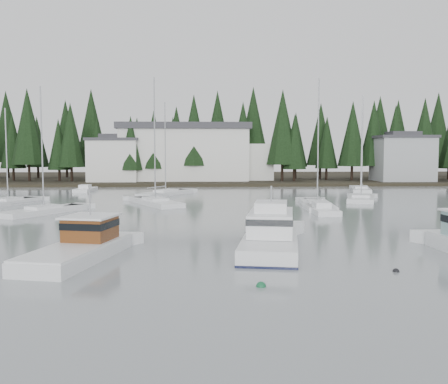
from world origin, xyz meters
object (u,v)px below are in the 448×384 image
(cabin_cruiser_center, at_px, (271,238))
(sailboat_4, at_px, (361,200))
(runabout_1, at_px, (321,211))
(lobster_boat_brown, at_px, (79,250))
(sailboat_1, at_px, (44,213))
(sailboat_8, at_px, (8,204))
(sailboat_2, at_px, (155,204))
(sailboat_6, at_px, (361,191))
(house_east_a, at_px, (402,157))
(sailboat_5, at_px, (166,195))
(sailboat_9, at_px, (317,207))
(runabout_3, at_px, (85,191))
(house_west, at_px, (114,159))
(harbor_inn, at_px, (195,153))

(cabin_cruiser_center, distance_m, sailboat_4, 33.25)
(sailboat_4, distance_m, runabout_1, 13.72)
(lobster_boat_brown, relative_size, sailboat_1, 0.73)
(sailboat_8, distance_m, runabout_1, 34.60)
(sailboat_2, xyz_separation_m, sailboat_6, (29.23, 18.23, -0.00))
(lobster_boat_brown, xyz_separation_m, runabout_1, (18.37, 20.54, -0.36))
(sailboat_6, bearing_deg, lobster_boat_brown, 161.08)
(house_east_a, distance_m, runabout_1, 51.76)
(sailboat_4, bearing_deg, cabin_cruiser_center, 172.52)
(lobster_boat_brown, height_order, sailboat_5, sailboat_5)
(sailboat_1, xyz_separation_m, sailboat_6, (39.11, 26.23, 0.00))
(sailboat_4, xyz_separation_m, sailboat_9, (-6.94, -6.82, -0.00))
(lobster_boat_brown, distance_m, sailboat_1, 22.44)
(house_east_a, height_order, sailboat_2, sailboat_2)
(sailboat_2, xyz_separation_m, runabout_3, (-12.34, 19.17, 0.06))
(sailboat_5, relative_size, sailboat_6, 0.99)
(sailboat_9, bearing_deg, cabin_cruiser_center, 166.21)
(runabout_3, bearing_deg, cabin_cruiser_center, -152.05)
(sailboat_9, height_order, runabout_3, sailboat_9)
(house_west, distance_m, cabin_cruiser_center, 67.17)
(lobster_boat_brown, bearing_deg, cabin_cruiser_center, -65.24)
(sailboat_4, distance_m, sailboat_8, 41.13)
(harbor_inn, xyz_separation_m, sailboat_9, (13.70, -44.29, -5.71))
(house_west, relative_size, runabout_1, 1.38)
(sailboat_6, distance_m, runabout_1, 29.19)
(sailboat_1, distance_m, sailboat_8, 10.82)
(house_west, relative_size, runabout_3, 1.62)
(harbor_inn, xyz_separation_m, lobster_boat_brown, (-5.31, -69.45, -5.28))
(house_east_a, height_order, harbor_inn, harbor_inn)
(house_east_a, relative_size, sailboat_4, 0.79)
(sailboat_4, xyz_separation_m, runabout_1, (-7.57, -11.44, 0.06))
(sailboat_6, bearing_deg, harbor_inn, 62.69)
(house_west, bearing_deg, sailboat_1, -88.37)
(house_east_a, bearing_deg, harbor_inn, 173.64)
(harbor_inn, xyz_separation_m, sailboat_4, (20.64, -37.47, -5.70))
(cabin_cruiser_center, relative_size, runabout_3, 1.81)
(sailboat_5, bearing_deg, sailboat_6, -48.87)
(house_west, bearing_deg, harbor_inn, 12.52)
(cabin_cruiser_center, xyz_separation_m, sailboat_8, (-26.03, 27.01, -0.60))
(house_east_a, xyz_separation_m, cabin_cruiser_center, (-33.33, -62.79, -4.24))
(sailboat_8, height_order, sailboat_9, sailboat_9)
(harbor_inn, height_order, sailboat_5, sailboat_5)
(house_east_a, xyz_separation_m, runabout_3, (-55.17, -17.16, -4.77))
(house_east_a, height_order, sailboat_8, sailboat_8)
(sailboat_5, bearing_deg, house_west, 54.12)
(runabout_1, bearing_deg, sailboat_2, 64.09)
(house_west, distance_m, sailboat_4, 49.58)
(sailboat_8, xyz_separation_m, runabout_3, (4.19, 18.63, 0.07))
(sailboat_5, bearing_deg, sailboat_2, -151.45)
(house_east_a, relative_size, sailboat_9, 0.75)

